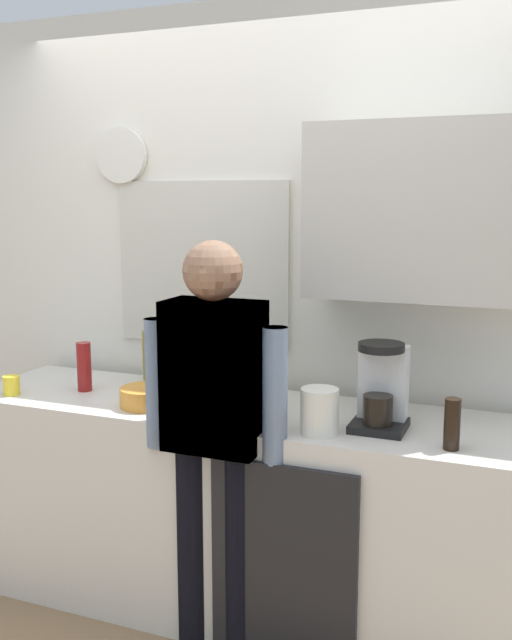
{
  "coord_description": "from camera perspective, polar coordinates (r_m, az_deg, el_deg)",
  "views": [
    {
      "loc": [
        1.09,
        -2.32,
        1.75
      ],
      "look_at": [
        0.07,
        0.25,
        1.27
      ],
      "focal_mm": 40.07,
      "sensor_mm": 36.0,
      "label": 1
    }
  ],
  "objects": [
    {
      "name": "bottle_dark_sauce",
      "position": [
        2.55,
        15.39,
        -8.02
      ],
      "size": [
        0.06,
        0.06,
        0.18
      ],
      "primitive_type": "cylinder",
      "color": "black",
      "rests_on": "kitchen_counter"
    },
    {
      "name": "storage_canister",
      "position": [
        2.63,
        5.1,
        -7.27
      ],
      "size": [
        0.14,
        0.14,
        0.17
      ],
      "primitive_type": "cylinder",
      "color": "silver",
      "rests_on": "kitchen_counter"
    },
    {
      "name": "person_at_sink",
      "position": [
        2.68,
        -3.34,
        -7.64
      ],
      "size": [
        0.57,
        0.22,
        1.6
      ],
      "rotation": [
        0.0,
        0.0,
        0.05
      ],
      "color": "#3F4766",
      "rests_on": "ground_plane"
    },
    {
      "name": "mixing_bowl",
      "position": [
        3.0,
        -8.74,
        -6.08
      ],
      "size": [
        0.22,
        0.22,
        0.08
      ],
      "primitive_type": "cylinder",
      "color": "orange",
      "rests_on": "kitchen_counter"
    },
    {
      "name": "dishwasher_panel",
      "position": [
        2.77,
        2.13,
        -19.33
      ],
      "size": [
        0.56,
        0.02,
        0.81
      ],
      "primitive_type": "cube",
      "color": "black",
      "rests_on": "ground_plane"
    },
    {
      "name": "back_wall_assembly",
      "position": [
        3.2,
        3.21,
        2.78
      ],
      "size": [
        4.08,
        0.42,
        2.6
      ],
      "color": "silver",
      "rests_on": "ground_plane"
    },
    {
      "name": "kitchen_counter",
      "position": [
        3.12,
        -0.84,
        -14.92
      ],
      "size": [
        2.48,
        0.64,
        0.9
      ],
      "primitive_type": "cube",
      "color": "beige",
      "rests_on": "ground_plane"
    },
    {
      "name": "potted_plant",
      "position": [
        3.0,
        -2.7,
        -4.18
      ],
      "size": [
        0.15,
        0.15,
        0.23
      ],
      "color": "#9E5638",
      "rests_on": "kitchen_counter"
    },
    {
      "name": "bottle_olive_oil",
      "position": [
        3.33,
        -8.53,
        -2.99
      ],
      "size": [
        0.06,
        0.06,
        0.25
      ],
      "primitive_type": "cylinder",
      "color": "olive",
      "rests_on": "kitchen_counter"
    },
    {
      "name": "bottle_red_vinegar",
      "position": [
        3.28,
        -13.57,
        -3.65
      ],
      "size": [
        0.06,
        0.06,
        0.22
      ],
      "primitive_type": "cylinder",
      "color": "maroon",
      "rests_on": "kitchen_counter"
    },
    {
      "name": "person_guest",
      "position": [
        2.68,
        -3.34,
        -7.64
      ],
      "size": [
        0.57,
        0.22,
        1.6
      ],
      "rotation": [
        0.0,
        0.0,
        3.25
      ],
      "color": "black",
      "rests_on": "ground_plane"
    },
    {
      "name": "coffee_maker",
      "position": [
        2.71,
        9.99,
        -5.5
      ],
      "size": [
        0.2,
        0.2,
        0.33
      ],
      "color": "black",
      "rests_on": "kitchen_counter"
    },
    {
      "name": "cup_yellow_cup",
      "position": [
        3.31,
        -18.95,
        -4.96
      ],
      "size": [
        0.07,
        0.07,
        0.08
      ],
      "primitive_type": "cylinder",
      "color": "yellow",
      "rests_on": "kitchen_counter"
    }
  ]
}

